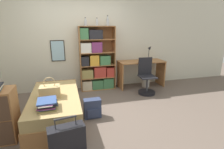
# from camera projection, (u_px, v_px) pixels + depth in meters

# --- Properties ---
(ground_plane) EXTENTS (14.00, 14.00, 0.00)m
(ground_plane) POSITION_uv_depth(u_px,v_px,m) (89.00, 113.00, 3.62)
(ground_plane) COLOR #66564C
(wall_back) EXTENTS (10.00, 0.09, 2.60)m
(wall_back) POSITION_uv_depth(u_px,v_px,m) (79.00, 43.00, 4.77)
(wall_back) COLOR beige
(wall_back) RESTS_ON ground_plane
(bed) EXTENTS (0.91, 1.84, 0.49)m
(bed) POSITION_uv_depth(u_px,v_px,m) (56.00, 106.00, 3.41)
(bed) COLOR #A36B3D
(bed) RESTS_ON ground_plane
(handbag) EXTENTS (0.36, 0.24, 0.38)m
(handbag) POSITION_uv_depth(u_px,v_px,m) (50.00, 91.00, 3.19)
(handbag) COLOR tan
(handbag) RESTS_ON bed
(book_stack_on_bed) EXTENTS (0.34, 0.38, 0.14)m
(book_stack_on_bed) POSITION_uv_depth(u_px,v_px,m) (47.00, 104.00, 2.76)
(book_stack_on_bed) COLOR #99894C
(book_stack_on_bed) RESTS_ON bed
(suitcase) EXTENTS (0.49, 0.26, 0.65)m
(suitcase) POSITION_uv_depth(u_px,v_px,m) (67.00, 144.00, 2.28)
(suitcase) COLOR black
(suitcase) RESTS_ON ground_plane
(bookcase) EXTENTS (0.96, 0.32, 1.75)m
(bookcase) POSITION_uv_depth(u_px,v_px,m) (96.00, 62.00, 4.81)
(bookcase) COLOR #A36B3D
(bookcase) RESTS_ON ground_plane
(bottle_green) EXTENTS (0.07, 0.07, 0.21)m
(bottle_green) POSITION_uv_depth(u_px,v_px,m) (85.00, 23.00, 4.48)
(bottle_green) COLOR #B7BCC1
(bottle_green) RESTS_ON bookcase
(bottle_brown) EXTENTS (0.06, 0.06, 0.20)m
(bottle_brown) POSITION_uv_depth(u_px,v_px,m) (97.00, 23.00, 4.53)
(bottle_brown) COLOR #B7BCC1
(bottle_brown) RESTS_ON bookcase
(bottle_clear) EXTENTS (0.07, 0.07, 0.27)m
(bottle_clear) POSITION_uv_depth(u_px,v_px,m) (108.00, 22.00, 4.62)
(bottle_clear) COLOR #B7BCC1
(bottle_clear) RESTS_ON bookcase
(desk) EXTENTS (1.32, 0.55, 0.77)m
(desk) POSITION_uv_depth(u_px,v_px,m) (141.00, 69.00, 5.10)
(desk) COLOR #A36B3D
(desk) RESTS_ON ground_plane
(desk_lamp) EXTENTS (0.15, 0.10, 0.43)m
(desk_lamp) POSITION_uv_depth(u_px,v_px,m) (150.00, 50.00, 5.13)
(desk_lamp) COLOR black
(desk_lamp) RESTS_ON desk
(desk_chair) EXTENTS (0.45, 0.45, 0.94)m
(desk_chair) POSITION_uv_depth(u_px,v_px,m) (146.00, 82.00, 4.65)
(desk_chair) COLOR black
(desk_chair) RESTS_ON ground_plane
(backpack) EXTENTS (0.33, 0.20, 0.38)m
(backpack) POSITION_uv_depth(u_px,v_px,m) (92.00, 108.00, 3.43)
(backpack) COLOR #2D3856
(backpack) RESTS_ON ground_plane
(waste_bin) EXTENTS (0.23, 0.23, 0.27)m
(waste_bin) POSITION_uv_depth(u_px,v_px,m) (146.00, 82.00, 5.20)
(waste_bin) COLOR #B7B2A8
(waste_bin) RESTS_ON ground_plane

